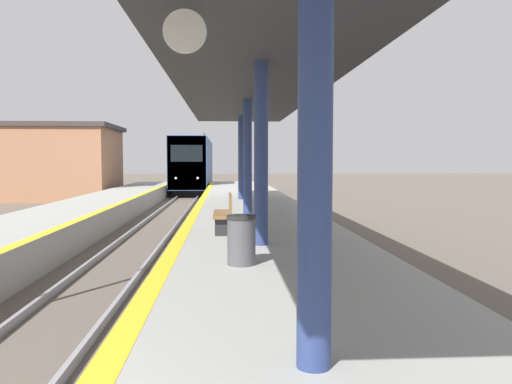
{
  "coord_description": "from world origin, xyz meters",
  "views": [
    {
      "loc": [
        2.67,
        -1.94,
        2.65
      ],
      "look_at": [
        3.78,
        15.98,
        1.52
      ],
      "focal_mm": 35.0,
      "sensor_mm": 36.0,
      "label": 1
    }
  ],
  "objects": [
    {
      "name": "train",
      "position": [
        0.0,
        41.16,
        2.37
      ],
      "size": [
        2.76,
        16.3,
        4.66
      ],
      "color": "black",
      "rests_on": "ground"
    },
    {
      "name": "bench",
      "position": [
        2.67,
        10.14,
        1.39
      ],
      "size": [
        0.44,
        1.55,
        0.92
      ],
      "color": "brown",
      "rests_on": "platform_right"
    },
    {
      "name": "station_building",
      "position": [
        -10.46,
        33.07,
        2.56
      ],
      "size": [
        11.39,
        6.96,
        5.09
      ],
      "color": "#9E6B4C",
      "rests_on": "ground"
    },
    {
      "name": "trash_bin",
      "position": [
        2.94,
        6.31,
        1.33
      ],
      "size": [
        0.5,
        0.5,
        0.83
      ],
      "color": "#4C4C51",
      "rests_on": "platform_right"
    },
    {
      "name": "station_canopy",
      "position": [
        3.41,
        11.33,
        4.63
      ],
      "size": [
        4.15,
        24.54,
        3.94
      ],
      "color": "navy",
      "rests_on": "platform_right"
    }
  ]
}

